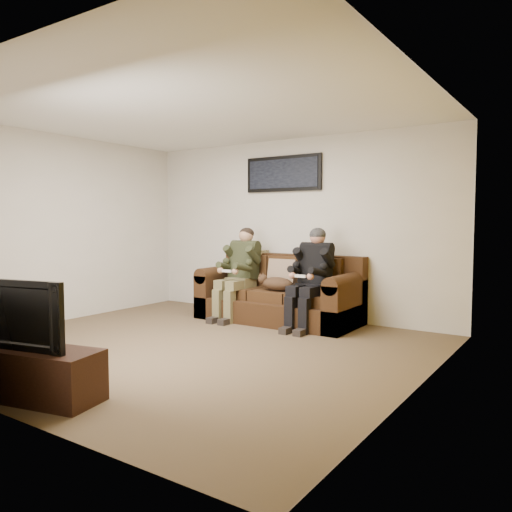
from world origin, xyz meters
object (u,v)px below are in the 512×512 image
Objects in this scene: sofa at (281,296)px; tv_stand at (26,372)px; framed_poster at (283,174)px; television at (24,313)px; person_left at (240,267)px; person_right at (312,272)px; cat at (276,283)px.

sofa reaches higher than tv_stand.
framed_poster is 4.40m from television.
framed_poster reaches higher than person_left.
sofa is at bearing 162.02° from person_right.
television reaches higher than tv_stand.
cat is (-0.53, -0.03, -0.19)m from person_right.
person_right is at bearing 66.89° from tv_stand.
framed_poster is at bearing 79.00° from tv_stand.
television is at bearing -102.47° from tv_stand.
sofa is at bearing 18.02° from person_left.
cat is at bearing -67.06° from framed_poster.
framed_poster is (0.38, 0.57, 1.36)m from person_left.
person_left is at bearing 177.42° from cat.
framed_poster reaches higher than tv_stand.
person_left reaches higher than sofa.
cat reaches higher than tv_stand.
television is at bearing -82.25° from person_left.
cat is 1.68m from framed_poster.
framed_poster is at bearing 117.43° from sofa.
tv_stand is at bearing -100.64° from person_right.
sofa is at bearing 76.12° from television.
cat is 0.51× the size of tv_stand.
person_right is 3.66m from television.
person_right is at bearing 66.89° from television.
tv_stand is 0.48m from television.
person_right is at bearing -36.30° from framed_poster.
person_right is at bearing 0.02° from person_left.
person_left is 1.99× the size of cat.
sofa is 0.73m from person_right.
person_right is (0.58, -0.19, 0.39)m from sofa.
sofa reaches higher than cat.
sofa is 3.78m from tv_stand.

